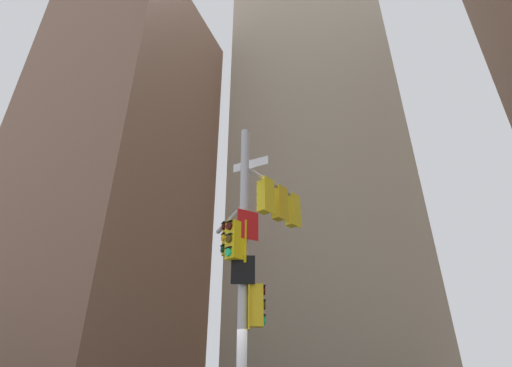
# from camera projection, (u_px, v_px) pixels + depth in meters

# --- Properties ---
(building_tower_left) EXTENTS (12.25, 12.25, 33.80)m
(building_tower_left) POSITION_uv_depth(u_px,v_px,m) (116.00, 167.00, 30.77)
(building_tower_left) COLOR brown
(building_tower_left) RESTS_ON ground
(building_mid_block) EXTENTS (14.86, 14.86, 48.52)m
(building_mid_block) POSITION_uv_depth(u_px,v_px,m) (324.00, 133.00, 39.12)
(building_mid_block) COLOR tan
(building_mid_block) RESTS_ON ground
(signal_pole_assembly) EXTENTS (2.67, 3.10, 8.22)m
(signal_pole_assembly) POSITION_uv_depth(u_px,v_px,m) (254.00, 241.00, 10.36)
(signal_pole_assembly) COLOR #B2B2B5
(signal_pole_assembly) RESTS_ON ground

